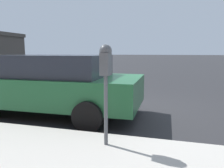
% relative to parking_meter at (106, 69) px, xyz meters
% --- Properties ---
extents(ground_plane, '(220.00, 220.00, 0.00)m').
position_rel_parking_meter_xyz_m(ground_plane, '(2.65, 0.24, -1.35)').
color(ground_plane, '#2B2B2D').
extents(parking_meter, '(0.21, 0.19, 1.58)m').
position_rel_parking_meter_xyz_m(parking_meter, '(0.00, 0.00, 0.00)').
color(parking_meter, '#4C5156').
rests_on(parking_meter, sidewalk).
extents(car_green, '(2.23, 4.84, 1.53)m').
position_rel_parking_meter_xyz_m(car_green, '(1.73, 2.08, -0.54)').
color(car_green, '#1E5B33').
rests_on(car_green, ground_plane).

